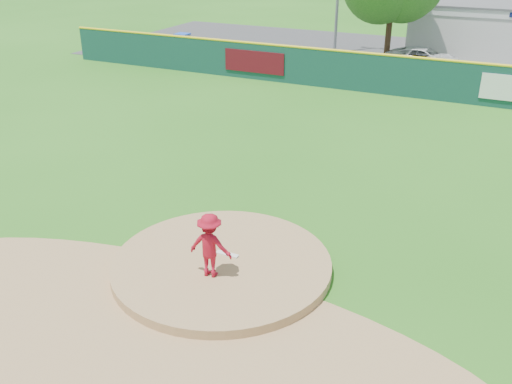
% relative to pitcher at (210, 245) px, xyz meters
% --- Properties ---
extents(ground, '(120.00, 120.00, 0.00)m').
position_rel_pitcher_xyz_m(ground, '(-0.07, 0.65, -1.05)').
color(ground, '#286B19').
rests_on(ground, ground).
extents(pitchers_mound, '(5.50, 5.50, 0.50)m').
position_rel_pitcher_xyz_m(pitchers_mound, '(-0.07, 0.65, -1.05)').
color(pitchers_mound, '#9E774C').
rests_on(pitchers_mound, ground).
extents(pitching_rubber, '(0.60, 0.15, 0.04)m').
position_rel_pitcher_xyz_m(pitching_rubber, '(-0.07, 0.95, -0.78)').
color(pitching_rubber, white).
rests_on(pitching_rubber, pitchers_mound).
extents(infield_dirt_arc, '(15.40, 15.40, 0.01)m').
position_rel_pitcher_xyz_m(infield_dirt_arc, '(-0.07, -2.35, -1.05)').
color(infield_dirt_arc, '#9E774C').
rests_on(infield_dirt_arc, ground).
extents(parking_lot, '(44.00, 16.00, 0.02)m').
position_rel_pitcher_xyz_m(parking_lot, '(-0.07, 27.65, -1.04)').
color(parking_lot, '#38383A').
rests_on(parking_lot, ground).
extents(pitcher, '(1.10, 0.72, 1.61)m').
position_rel_pitcher_xyz_m(pitcher, '(0.00, 0.00, 0.00)').
color(pitcher, '#A10D21').
rests_on(pitcher, pitchers_mound).
extents(van, '(4.59, 2.21, 1.26)m').
position_rel_pitcher_xyz_m(van, '(0.26, 25.24, -0.40)').
color(van, silver).
rests_on(van, parking_lot).
extents(fence_banners, '(17.30, 0.04, 1.20)m').
position_rel_pitcher_xyz_m(fence_banners, '(-0.93, 18.57, -0.05)').
color(fence_banners, '#5A0C17').
rests_on(fence_banners, ground).
extents(playground_slide, '(0.86, 2.43, 1.34)m').
position_rel_pitcher_xyz_m(playground_slide, '(-15.21, 22.89, -0.38)').
color(playground_slide, blue).
rests_on(playground_slide, ground).
extents(outfield_fence, '(40.00, 0.14, 2.07)m').
position_rel_pitcher_xyz_m(outfield_fence, '(-0.07, 18.65, 0.03)').
color(outfield_fence, '#123C36').
rests_on(outfield_fence, ground).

